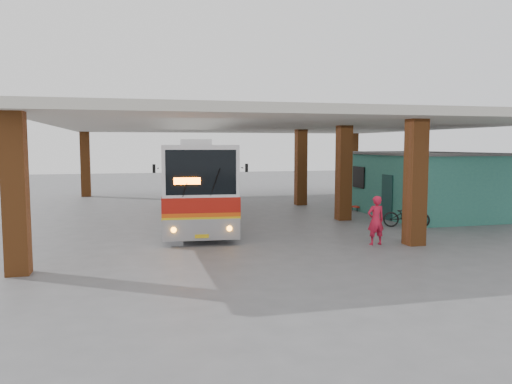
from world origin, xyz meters
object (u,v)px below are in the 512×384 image
at_px(coach_bus, 195,180).
at_px(motorcycle, 406,216).
at_px(red_chair, 359,204).
at_px(pedestrian, 376,220).

relative_size(coach_bus, motorcycle, 6.74).
xyz_separation_m(motorcycle, red_chair, (0.36, 5.31, -0.12)).
bearing_deg(pedestrian, red_chair, -113.54).
distance_m(coach_bus, pedestrian, 9.19).
height_order(motorcycle, red_chair, motorcycle).
distance_m(coach_bus, red_chair, 8.91).
bearing_deg(coach_bus, motorcycle, -22.55).
distance_m(coach_bus, motorcycle, 9.54).
bearing_deg(pedestrian, motorcycle, -136.39).
height_order(coach_bus, pedestrian, coach_bus).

